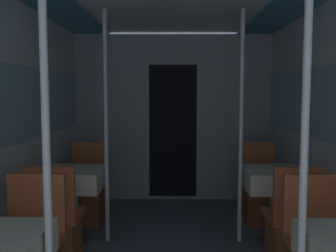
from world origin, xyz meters
TOP-DOWN VIEW (x-y plane):
  - wall_left at (-1.33, 1.80)m, footprint 0.05×6.41m
  - bulkhead_far at (0.00, 3.96)m, footprint 2.62×0.09m
  - support_pole_left_0 at (-0.65, 0.76)m, footprint 0.04×0.04m
  - dining_table_left_1 at (-0.97, 2.46)m, footprint 0.57×0.57m
  - chair_left_near_1 at (-0.97, 1.90)m, footprint 0.40×0.40m
  - chair_left_far_1 at (-0.97, 3.03)m, footprint 0.40×0.40m
  - support_pole_left_1 at (-0.65, 2.46)m, footprint 0.04×0.04m
  - support_pole_right_0 at (0.65, 0.76)m, footprint 0.04×0.04m
  - dining_table_right_1 at (0.97, 2.46)m, footprint 0.57×0.57m
  - chair_right_near_1 at (0.97, 1.90)m, footprint 0.40×0.40m
  - chair_right_far_1 at (0.97, 3.03)m, footprint 0.40×0.40m
  - support_pole_right_1 at (0.65, 2.46)m, footprint 0.04×0.04m

SIDE VIEW (x-z plane):
  - chair_left_near_1 at x=-0.97m, z-range -0.16..0.72m
  - chair_left_far_1 at x=-0.97m, z-range -0.16..0.72m
  - chair_right_near_1 at x=0.97m, z-range -0.16..0.72m
  - chair_right_far_1 at x=0.97m, z-range -0.16..0.72m
  - dining_table_left_1 at x=-0.97m, z-range 0.24..0.95m
  - dining_table_right_1 at x=0.97m, z-range 0.24..0.95m
  - bulkhead_far at x=0.00m, z-range -0.01..2.22m
  - support_pole_left_0 at x=-0.65m, z-range 0.00..2.22m
  - support_pole_left_1 at x=-0.65m, z-range 0.00..2.22m
  - support_pole_right_0 at x=0.65m, z-range 0.00..2.22m
  - support_pole_right_1 at x=0.65m, z-range 0.00..2.22m
  - wall_left at x=-1.33m, z-range 0.03..2.26m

